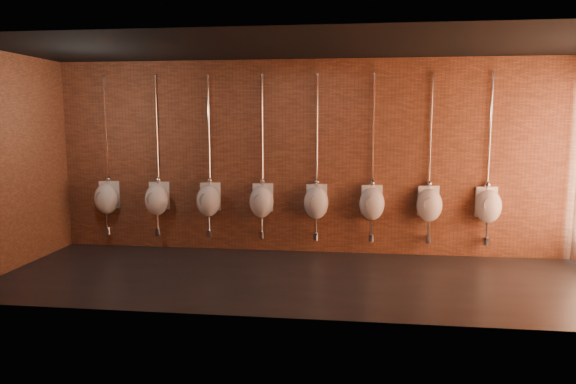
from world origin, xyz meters
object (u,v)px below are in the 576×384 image
urinal_2 (209,200)px  urinal_3 (262,201)px  urinal_0 (106,198)px  urinal_1 (157,199)px  urinal_5 (372,203)px  urinal_4 (316,202)px  urinal_6 (429,204)px  urinal_7 (488,205)px

urinal_2 → urinal_3: 0.91m
urinal_0 → urinal_1: size_ratio=1.00×
urinal_1 → urinal_2: 0.91m
urinal_0 → urinal_5: size_ratio=1.00×
urinal_2 → urinal_4: (1.82, 0.00, 0.00)m
urinal_4 → urinal_6: bearing=0.0°
urinal_4 → urinal_5: (0.91, 0.00, 0.00)m
urinal_5 → urinal_6: (0.91, 0.00, 0.00)m
urinal_2 → urinal_6: 3.64m
urinal_2 → urinal_3: size_ratio=1.00×
urinal_5 → urinal_3: bearing=180.0°
urinal_2 → urinal_5: (2.73, 0.00, 0.00)m
urinal_0 → urinal_3: size_ratio=1.00×
urinal_1 → urinal_7: size_ratio=1.00×
urinal_2 → urinal_3: (0.91, 0.00, 0.00)m
urinal_1 → urinal_2: size_ratio=1.00×
urinal_0 → urinal_5: same height
urinal_2 → urinal_7: 4.56m
urinal_6 → urinal_7: size_ratio=1.00×
urinal_3 → urinal_4: 0.91m
urinal_0 → urinal_2: size_ratio=1.00×
urinal_4 → urinal_6: 1.82m
urinal_3 → urinal_7: size_ratio=1.00×
urinal_6 → urinal_3: bearing=180.0°
urinal_1 → urinal_4: bearing=0.0°
urinal_1 → urinal_7: (5.47, 0.00, 0.00)m
urinal_0 → urinal_4: bearing=0.0°
urinal_3 → urinal_1: bearing=180.0°
urinal_1 → urinal_2: (0.91, 0.00, 0.00)m
urinal_4 → urinal_5: size_ratio=1.00×
urinal_5 → urinal_7: same height
urinal_7 → urinal_6: bearing=180.0°
urinal_0 → urinal_7: 6.38m
urinal_3 → urinal_5: (1.82, 0.00, 0.00)m
urinal_3 → urinal_7: bearing=0.0°
urinal_3 → urinal_5: 1.82m
urinal_0 → urinal_3: same height
urinal_0 → urinal_6: bearing=0.0°
urinal_3 → urinal_6: size_ratio=1.00×
urinal_2 → urinal_6: bearing=0.0°
urinal_6 → urinal_0: bearing=180.0°
urinal_5 → urinal_6: same height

